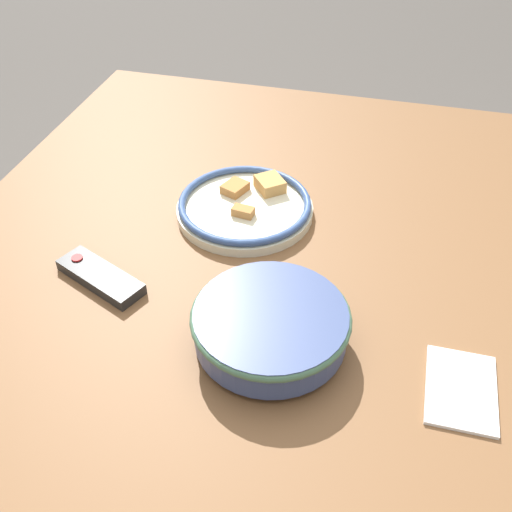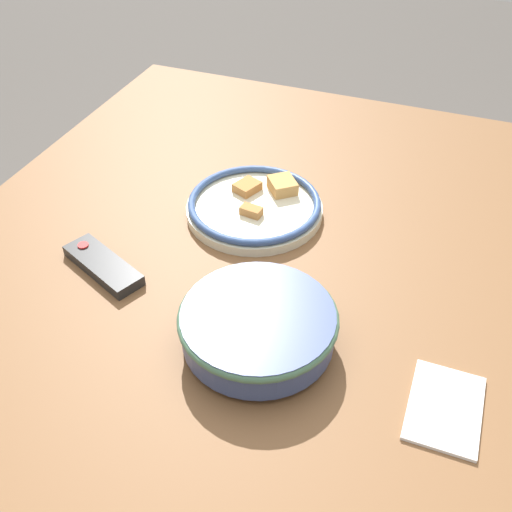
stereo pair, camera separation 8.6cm
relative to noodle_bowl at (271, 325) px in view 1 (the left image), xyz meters
The scene contains 6 objects.
ground_plane 0.78m from the noodle_bowl, 24.51° to the left, with size 8.00×8.00×0.00m, color #4C4742.
dining_table 0.26m from the noodle_bowl, 24.51° to the left, with size 1.31×1.10×0.71m.
noodle_bowl is the anchor object (origin of this frame).
food_plate 0.33m from the noodle_bowl, 21.67° to the left, with size 0.26×0.26×0.04m.
tv_remote 0.32m from the noodle_bowl, 78.66° to the left, with size 0.12×0.17×0.02m.
folded_napkin 0.28m from the noodle_bowl, 93.98° to the right, with size 0.14×0.10×0.01m.
Camera 1 is at (-0.80, -0.23, 1.40)m, focal length 42.00 mm.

